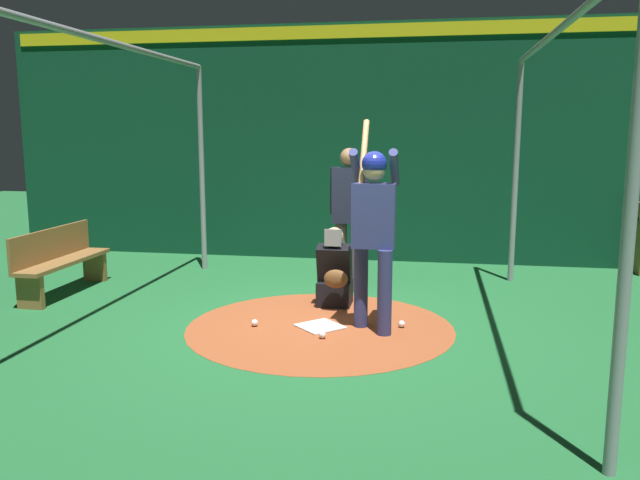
% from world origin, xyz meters
% --- Properties ---
extents(ground_plane, '(27.91, 27.91, 0.00)m').
position_xyz_m(ground_plane, '(0.00, 0.00, 0.00)').
color(ground_plane, '#216633').
extents(dirt_circle, '(2.86, 2.86, 0.01)m').
position_xyz_m(dirt_circle, '(0.00, 0.00, 0.00)').
color(dirt_circle, '#9E4C28').
rests_on(dirt_circle, ground).
extents(home_plate, '(0.59, 0.59, 0.01)m').
position_xyz_m(home_plate, '(0.00, 0.00, 0.01)').
color(home_plate, white).
rests_on(home_plate, dirt_circle).
extents(batter, '(0.68, 0.49, 2.20)m').
position_xyz_m(batter, '(0.00, 0.56, 1.15)').
color(batter, navy).
rests_on(batter, ground).
extents(catcher, '(0.58, 0.40, 0.96)m').
position_xyz_m(catcher, '(-0.88, 0.02, 0.38)').
color(catcher, black).
rests_on(catcher, ground).
extents(umpire, '(0.23, 0.49, 1.87)m').
position_xyz_m(umpire, '(-1.65, 0.09, 1.06)').
color(umpire, '#4C4C51').
rests_on(umpire, ground).
extents(back_wall, '(0.23, 11.91, 3.76)m').
position_xyz_m(back_wall, '(-3.83, 0.00, 1.89)').
color(back_wall, '#0C3D26').
rests_on(back_wall, ground).
extents(cage_frame, '(5.34, 4.60, 3.04)m').
position_xyz_m(cage_frame, '(0.00, 0.00, 2.11)').
color(cage_frame, gray).
rests_on(cage_frame, ground).
extents(bat_rack, '(0.70, 0.21, 1.05)m').
position_xyz_m(bat_rack, '(-3.59, 4.18, 0.49)').
color(bat_rack, olive).
rests_on(bat_rack, ground).
extents(bench, '(1.72, 0.36, 0.85)m').
position_xyz_m(bench, '(-0.86, -3.55, 0.44)').
color(bench, olive).
rests_on(bench, ground).
extents(baseball_0, '(0.07, 0.07, 0.07)m').
position_xyz_m(baseball_0, '(-0.14, 0.86, 0.04)').
color(baseball_0, white).
rests_on(baseball_0, dirt_circle).
extents(baseball_1, '(0.07, 0.07, 0.07)m').
position_xyz_m(baseball_1, '(0.10, -0.70, 0.04)').
color(baseball_1, white).
rests_on(baseball_1, dirt_circle).
extents(baseball_2, '(0.07, 0.07, 0.07)m').
position_xyz_m(baseball_2, '(0.38, 0.09, 0.04)').
color(baseball_2, white).
rests_on(baseball_2, dirt_circle).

